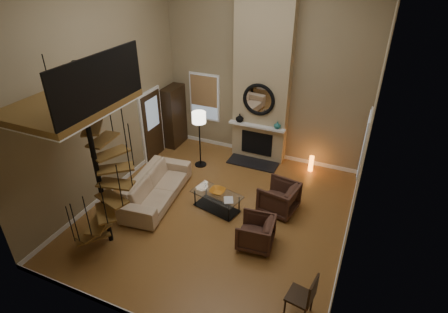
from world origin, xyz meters
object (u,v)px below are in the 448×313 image
at_px(armchair_near, 282,199).
at_px(side_chair, 305,295).
at_px(coffee_table, 217,199).
at_px(sofa, 156,186).
at_px(accent_lamp, 311,163).
at_px(hutch, 174,117).
at_px(armchair_far, 259,233).
at_px(floor_lamp, 199,122).

distance_m(armchair_near, side_chair, 2.98).
relative_size(armchair_near, side_chair, 0.91).
distance_m(coffee_table, side_chair, 3.43).
relative_size(sofa, accent_lamp, 5.17).
bearing_deg(accent_lamp, sofa, -138.57).
bearing_deg(sofa, coffee_table, -88.22).
relative_size(hutch, coffee_table, 1.49).
xyz_separation_m(armchair_near, side_chair, (1.17, -2.73, 0.17)).
xyz_separation_m(hutch, coffee_table, (2.70, -2.63, -0.67)).
distance_m(armchair_far, side_chair, 1.87).
bearing_deg(armchair_far, side_chair, 37.18).
xyz_separation_m(hutch, accent_lamp, (4.47, 0.06, -0.70)).
height_order(floor_lamp, side_chair, floor_lamp).
height_order(sofa, armchair_near, sofa).
height_order(sofa, accent_lamp, sofa).
distance_m(armchair_far, floor_lamp, 3.84).
relative_size(armchair_far, side_chair, 0.81).
relative_size(hutch, sofa, 0.81).
relative_size(hutch, floor_lamp, 1.16).
bearing_deg(sofa, hutch, 14.07).
bearing_deg(armchair_near, floor_lamp, -103.12).
relative_size(sofa, floor_lamp, 1.43).
height_order(floor_lamp, accent_lamp, floor_lamp).
distance_m(accent_lamp, side_chair, 4.95).
distance_m(sofa, coffee_table, 1.60).
bearing_deg(hutch, coffee_table, -44.26).
xyz_separation_m(armchair_near, accent_lamp, (0.29, 2.13, -0.10)).
bearing_deg(coffee_table, floor_lamp, 127.54).
relative_size(armchair_near, accent_lamp, 1.82).
distance_m(hutch, floor_lamp, 1.72).
distance_m(floor_lamp, accent_lamp, 3.44).
bearing_deg(side_chair, coffee_table, 140.77).
bearing_deg(floor_lamp, armchair_far, -43.29).
xyz_separation_m(sofa, side_chair, (4.22, -1.91, 0.13)).
bearing_deg(coffee_table, armchair_near, 20.95).
xyz_separation_m(armchair_near, floor_lamp, (-2.80, 1.15, 1.06)).
bearing_deg(hutch, armchair_near, -26.27).
xyz_separation_m(armchair_near, armchair_far, (-0.11, -1.39, 0.00)).
distance_m(armchair_near, coffee_table, 1.59).
distance_m(armchair_near, accent_lamp, 2.15).
bearing_deg(coffee_table, side_chair, -39.23).
bearing_deg(accent_lamp, hutch, -179.18).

